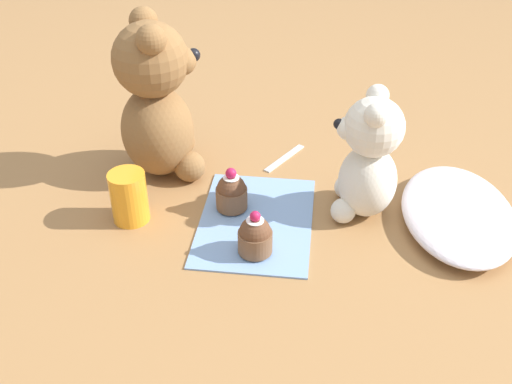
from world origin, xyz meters
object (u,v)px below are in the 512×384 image
teddy_bear_tan (157,102)px  teaspoon (285,158)px  cupcake_near_cream_bear (255,236)px  teddy_bear_cream (368,159)px  juice_glass (129,197)px  cupcake_near_tan_bear (231,192)px

teddy_bear_tan → teaspoon: 0.25m
cupcake_near_cream_bear → teddy_bear_tan: bearing=-137.8°
teddy_bear_tan → cupcake_near_cream_bear: teddy_bear_tan is taller
teddy_bear_tan → cupcake_near_cream_bear: 0.29m
teddy_bear_cream → cupcake_near_cream_bear: (0.12, -0.16, -0.06)m
juice_glass → cupcake_near_cream_bear: bearing=73.4°
teddy_bear_cream → juice_glass: teddy_bear_cream is taller
teddy_bear_cream → teddy_bear_tan: 0.35m
juice_glass → cupcake_near_tan_bear: bearing=105.5°
teddy_bear_cream → cupcake_near_cream_bear: teddy_bear_cream is taller
cupcake_near_cream_bear → teaspoon: (-0.27, 0.02, -0.03)m
teaspoon → teddy_bear_tan: bearing=136.5°
cupcake_near_tan_bear → juice_glass: (0.04, -0.15, 0.01)m
teddy_bear_cream → juice_glass: bearing=-75.5°
teaspoon → teddy_bear_cream: bearing=-106.5°
teddy_bear_tan → teaspoon: bearing=-96.7°
juice_glass → teddy_bear_tan: bearing=174.4°
teddy_bear_tan → cupcake_near_tan_bear: bearing=-150.3°
teaspoon → cupcake_near_tan_bear: bearing=-173.1°
juice_glass → teaspoon: bearing=133.0°
cupcake_near_cream_bear → teaspoon: bearing=175.5°
teddy_bear_tan → cupcake_near_cream_bear: size_ratio=3.97×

